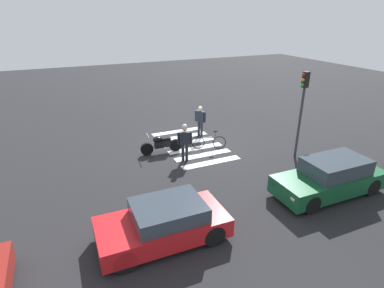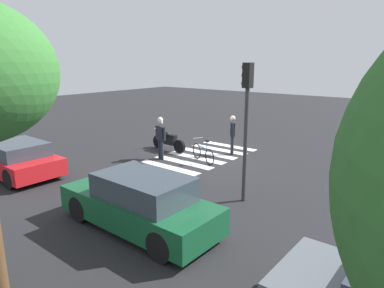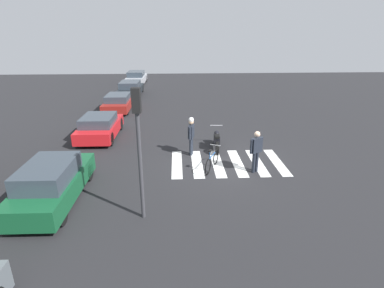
# 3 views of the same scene
# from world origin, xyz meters

# --- Properties ---
(ground_plane) EXTENTS (60.00, 60.00, 0.00)m
(ground_plane) POSITION_xyz_m (0.00, 0.00, 0.00)
(ground_plane) COLOR #232326
(police_motorcycle) EXTENTS (2.09, 0.62, 1.03)m
(police_motorcycle) POSITION_xyz_m (1.78, 0.27, 0.45)
(police_motorcycle) COLOR black
(police_motorcycle) RESTS_ON ground_plane
(leaning_bicycle) EXTENTS (1.64, 0.78, 1.00)m
(leaning_bicycle) POSITION_xyz_m (-0.61, 0.76, 0.38)
(leaning_bicycle) COLOR black
(leaning_bicycle) RESTS_ON ground_plane
(officer_on_foot) EXTENTS (0.44, 0.61, 1.78)m
(officer_on_foot) POSITION_xyz_m (-0.95, -0.99, 1.03)
(officer_on_foot) COLOR #1E232D
(officer_on_foot) RESTS_ON ground_plane
(officer_by_motorcycle) EXTENTS (0.67, 0.32, 1.84)m
(officer_by_motorcycle) POSITION_xyz_m (1.07, 1.56, 1.07)
(officer_by_motorcycle) COLOR #1E232D
(officer_by_motorcycle) RESTS_ON ground_plane
(crosswalk_stripes) EXTENTS (2.97, 4.95, 0.01)m
(crosswalk_stripes) POSITION_xyz_m (0.00, 0.00, 0.00)
(crosswalk_stripes) COLOR silver
(crosswalk_stripes) RESTS_ON ground_plane
(car_green_compact) EXTENTS (4.40, 1.75, 1.45)m
(car_green_compact) POSITION_xyz_m (-2.88, 6.50, 0.69)
(car_green_compact) COLOR black
(car_green_compact) RESTS_ON ground_plane
(car_red_convertible) EXTENTS (3.95, 1.90, 1.27)m
(car_red_convertible) POSITION_xyz_m (3.80, 6.43, 0.62)
(car_red_convertible) COLOR black
(car_red_convertible) RESTS_ON ground_plane
(car_maroon_wagon) EXTENTS (4.08, 1.84, 1.21)m
(car_maroon_wagon) POSITION_xyz_m (9.92, 6.47, 0.59)
(car_maroon_wagon) COLOR black
(car_maroon_wagon) RESTS_ON ground_plane
(car_black_suv) EXTENTS (4.57, 1.93, 1.27)m
(car_black_suv) POSITION_xyz_m (15.45, 6.36, 0.61)
(car_black_suv) COLOR black
(car_black_suv) RESTS_ON ground_plane
(car_silver_sedan) EXTENTS (4.51, 1.92, 1.37)m
(car_silver_sedan) POSITION_xyz_m (21.77, 6.59, 0.66)
(car_silver_sedan) COLOR black
(car_silver_sedan) RESTS_ON ground_plane
(traffic_light_pole) EXTENTS (0.34, 0.25, 4.11)m
(traffic_light_pole) POSITION_xyz_m (-4.02, 3.32, 2.77)
(traffic_light_pole) COLOR #38383D
(traffic_light_pole) RESTS_ON ground_plane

